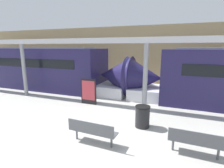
# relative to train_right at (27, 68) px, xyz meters

# --- Properties ---
(ground_plane) EXTENTS (60.00, 60.00, 0.00)m
(ground_plane) POSITION_rel_train_right_xyz_m (8.73, -6.64, -1.53)
(ground_plane) COLOR #B2AFA8
(station_wall) EXTENTS (56.00, 0.20, 5.00)m
(station_wall) POSITION_rel_train_right_xyz_m (8.73, 4.27, 0.97)
(station_wall) COLOR tan
(station_wall) RESTS_ON ground_plane
(train_right) EXTENTS (17.92, 2.93, 3.20)m
(train_right) POSITION_rel_train_right_xyz_m (0.00, 0.00, 0.00)
(train_right) COLOR #231E4C
(train_right) RESTS_ON ground_plane
(bench_near) EXTENTS (1.71, 0.50, 0.84)m
(bench_near) POSITION_rel_train_right_xyz_m (9.32, -6.22, -1.02)
(bench_near) COLOR #4C4F54
(bench_near) RESTS_ON ground_plane
(bench_far) EXTENTS (1.58, 0.49, 0.84)m
(bench_far) POSITION_rel_train_right_xyz_m (12.50, -5.70, -1.02)
(bench_far) COLOR #4C4F54
(bench_far) RESTS_ON ground_plane
(trash_bin) EXTENTS (0.61, 0.61, 0.89)m
(trash_bin) POSITION_rel_train_right_xyz_m (10.63, -4.31, -1.08)
(trash_bin) COLOR black
(trash_bin) RESTS_ON ground_plane
(poster_board) EXTENTS (0.94, 0.07, 1.46)m
(poster_board) POSITION_rel_train_right_xyz_m (7.16, -2.50, -0.79)
(poster_board) COLOR black
(poster_board) RESTS_ON ground_plane
(support_column_near) EXTENTS (0.24, 0.24, 3.41)m
(support_column_near) POSITION_rel_train_right_xyz_m (10.31, -2.27, 0.18)
(support_column_near) COLOR gray
(support_column_near) RESTS_ON ground_plane
(support_column_far) EXTENTS (0.24, 0.24, 3.41)m
(support_column_far) POSITION_rel_train_right_xyz_m (2.17, -2.27, 0.18)
(support_column_far) COLOR gray
(support_column_far) RESTS_ON ground_plane
(canopy_beam) EXTENTS (28.00, 0.60, 0.28)m
(canopy_beam) POSITION_rel_train_right_xyz_m (10.31, -2.27, 2.02)
(canopy_beam) COLOR #B7B7BC
(canopy_beam) RESTS_ON support_column_near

